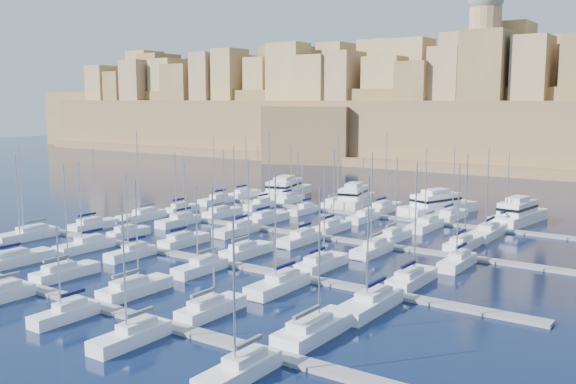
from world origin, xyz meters
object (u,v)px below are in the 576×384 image
Objects in this scene: motor_yacht_a at (285,190)px; motor_yacht_b at (354,198)px; sailboat_2 at (65,272)px; motor_yacht_c at (437,205)px; sailboat_4 at (211,308)px; motor_yacht_d at (518,214)px.

motor_yacht_a is 1.21× the size of motor_yacht_b.
sailboat_2 is 69.96m from motor_yacht_b.
motor_yacht_b is at bearing -4.81° from motor_yacht_a.
sailboat_4 is at bearing -87.25° from motor_yacht_c.
sailboat_2 is 0.88× the size of motor_yacht_b.
motor_yacht_a is at bearing 102.59° from sailboat_2.
motor_yacht_b is at bearing 107.18° from sailboat_4.
sailboat_4 is at bearing -100.07° from motor_yacht_d.
motor_yacht_c is (37.16, -0.78, 0.00)m from motor_yacht_a.
motor_yacht_b and motor_yacht_d have the same top height.
motor_yacht_d is (52.98, -1.66, 0.00)m from motor_yacht_a.
sailboat_4 is at bearing -0.28° from sailboat_2.
motor_yacht_d is (12.42, 69.94, 0.99)m from sailboat_4.
motor_yacht_a is 1.09× the size of motor_yacht_c.
motor_yacht_c is (-3.40, 70.82, 0.99)m from sailboat_4.
sailboat_2 is at bearing -92.41° from motor_yacht_b.
motor_yacht_d is (37.01, 69.82, 0.98)m from sailboat_2.
motor_yacht_a and motor_yacht_b have the same top height.
sailboat_4 is 0.75× the size of motor_yacht_c.
sailboat_4 is 82.30m from motor_yacht_a.
sailboat_2 is 0.80× the size of motor_yacht_c.
motor_yacht_d is at bearing -3.18° from motor_yacht_c.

